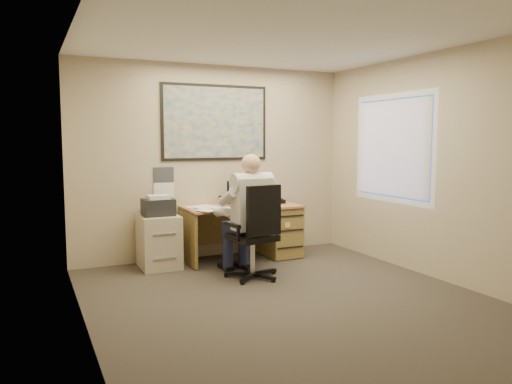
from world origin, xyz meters
name	(u,v)px	position (x,y,z in m)	size (l,w,h in m)	color
room_shell	(291,171)	(0.00, 0.00, 1.35)	(4.00, 4.50, 2.70)	#37312A
desk	(263,226)	(0.61, 1.90, 0.44)	(1.60, 0.97, 1.08)	#C27D53
world_map	(215,123)	(0.02, 2.23, 1.90)	(1.56, 0.03, 1.06)	#1E4C93
wall_calendar	(164,183)	(-0.73, 2.24, 1.08)	(0.28, 0.01, 0.42)	white
window_blinds	(392,148)	(1.97, 0.80, 1.55)	(0.06, 1.40, 1.30)	silver
filing_cabinet	(159,236)	(-0.89, 1.91, 0.41)	(0.50, 0.59, 0.95)	#C3B59D
office_chair	(254,251)	(0.00, 0.90, 0.33)	(0.77, 0.77, 1.14)	black
person	(251,216)	(0.01, 0.98, 0.75)	(0.63, 0.91, 1.49)	silver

